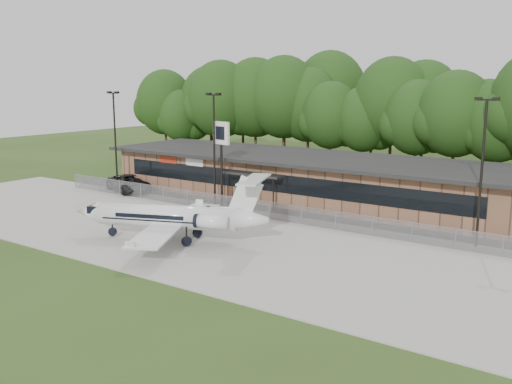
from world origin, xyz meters
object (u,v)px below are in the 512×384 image
Objects in this scene: terminal at (304,177)px; business_jet at (174,218)px; pole_sign at (221,142)px; suv at (129,184)px.

terminal is 2.85× the size of business_jet.
terminal is 5.32× the size of pole_sign.
business_jet is (0.01, -18.22, -0.41)m from terminal.
terminal is at bearing -46.74° from suv.
business_jet is at bearing -56.55° from pole_sign.
pole_sign is at bearing -70.09° from suv.
terminal is at bearing 68.82° from business_jet.
pole_sign reaches higher than terminal.
suv is at bearing -168.30° from pole_sign.
pole_sign is (-4.43, -7.14, 3.72)m from terminal.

